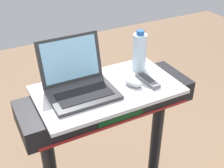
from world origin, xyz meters
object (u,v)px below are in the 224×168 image
at_px(computer_mouse, 133,83).
at_px(water_bottle, 139,52).
at_px(laptop, 79,82).
at_px(tv_remote, 148,80).

relative_size(computer_mouse, water_bottle, 0.45).
distance_m(laptop, tv_remote, 0.36).
height_order(laptop, water_bottle, laptop).
bearing_deg(tv_remote, water_bottle, 76.60).
bearing_deg(computer_mouse, tv_remote, -26.55).
height_order(computer_mouse, water_bottle, water_bottle).
distance_m(laptop, water_bottle, 0.39).
bearing_deg(laptop, water_bottle, 9.39).
distance_m(computer_mouse, tv_remote, 0.08).
xyz_separation_m(computer_mouse, tv_remote, (0.08, -0.01, -0.01)).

